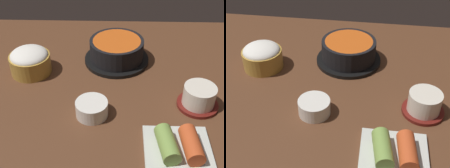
{
  "view_description": "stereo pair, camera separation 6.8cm",
  "coord_description": "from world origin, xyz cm",
  "views": [
    {
      "loc": [
        3.75,
        -61.76,
        51.04
      ],
      "look_at": [
        2.0,
        -2.0,
        5.0
      ],
      "focal_mm": 49.98,
      "sensor_mm": 36.0,
      "label": 1
    },
    {
      "loc": [
        10.52,
        -61.17,
        51.04
      ],
      "look_at": [
        2.0,
        -2.0,
        5.0
      ],
      "focal_mm": 49.98,
      "sensor_mm": 36.0,
      "label": 2
    }
  ],
  "objects": [
    {
      "name": "dining_table",
      "position": [
        0.0,
        0.0,
        1.0
      ],
      "size": [
        100.0,
        76.0,
        2.0
      ],
      "primitive_type": "cube",
      "color": "#56331E",
      "rests_on": "ground"
    },
    {
      "name": "stone_pot",
      "position": [
        2.88,
        12.92,
        5.3
      ],
      "size": [
        18.08,
        18.08,
        6.57
      ],
      "color": "black",
      "rests_on": "dining_table"
    },
    {
      "name": "rice_bowl",
      "position": [
        -20.04,
        6.81,
        5.57
      ],
      "size": [
        10.78,
        10.78,
        7.05
      ],
      "color": "#B78C38",
      "rests_on": "dining_table"
    },
    {
      "name": "tea_cup_with_saucer",
      "position": [
        22.27,
        -5.87,
        4.63
      ],
      "size": [
        9.66,
        9.66,
        5.44
      ],
      "color": "maroon",
      "rests_on": "dining_table"
    },
    {
      "name": "banchan_cup_center",
      "position": [
        -2.33,
        -9.67,
        3.95
      ],
      "size": [
        7.35,
        7.35,
        3.65
      ],
      "color": "white",
      "rests_on": "dining_table"
    },
    {
      "name": "kimchi_plate",
      "position": [
        15.66,
        -20.58,
        3.71
      ],
      "size": [
        13.42,
        13.42,
        4.56
      ],
      "color": "silver",
      "rests_on": "dining_table"
    }
  ]
}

